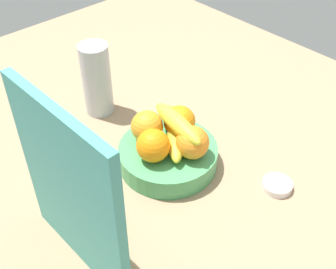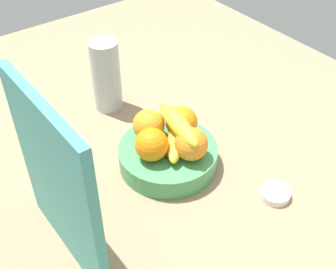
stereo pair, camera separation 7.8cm
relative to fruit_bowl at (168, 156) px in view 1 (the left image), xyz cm
name	(u,v)px [view 1 (the left image)]	position (x,y,z in cm)	size (l,w,h in cm)	color
ground_plane	(184,170)	(-3.23, -2.29, -4.05)	(180.00, 140.00, 3.00)	#A28060
fruit_bowl	(168,156)	(0.00, 0.00, 0.00)	(23.27, 23.27, 5.11)	#499B5D
orange_front_left	(153,146)	(-0.37, 4.81, 6.34)	(7.58, 7.58, 7.58)	orange
orange_front_right	(192,143)	(-5.51, -2.26, 6.34)	(7.58, 7.58, 7.58)	orange
orange_center	(179,121)	(1.87, -5.39, 6.34)	(7.58, 7.58, 7.58)	orange
orange_back_left	(147,126)	(5.61, 1.43, 6.34)	(7.58, 7.58, 7.58)	orange
banana_bunch	(179,129)	(-0.32, -3.04, 6.75)	(17.79, 14.42, 8.40)	yellow
cutting_board	(71,193)	(-7.71, 29.44, 15.45)	(28.00, 1.80, 36.00)	teal
thermos_tumbler	(97,80)	(28.35, -0.74, 7.40)	(7.73, 7.73, 19.90)	#B2B9C4
jar_lid	(277,185)	(-22.45, -12.63, -1.72)	(6.75, 6.75, 1.66)	silver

